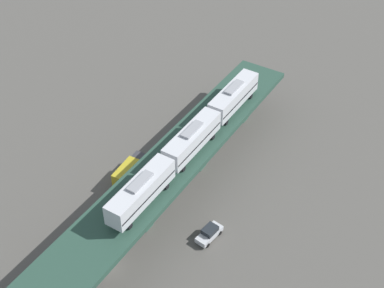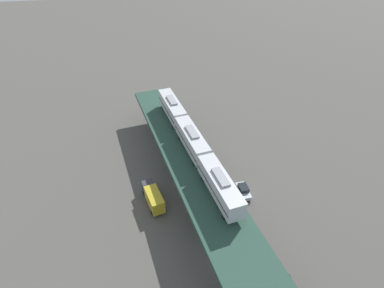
{
  "view_description": "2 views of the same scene",
  "coord_description": "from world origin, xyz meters",
  "views": [
    {
      "loc": [
        -37.48,
        26.05,
        60.03
      ],
      "look_at": [
        1.5,
        -19.21,
        8.65
      ],
      "focal_mm": 50.0,
      "sensor_mm": 36.0,
      "label": 1
    },
    {
      "loc": [
        10.27,
        24.43,
        42.41
      ],
      "look_at": [
        1.5,
        -19.21,
        8.65
      ],
      "focal_mm": 28.0,
      "sensor_mm": 36.0,
      "label": 2
    }
  ],
  "objects": [
    {
      "name": "street_car_silver",
      "position": [
        -7.21,
        -12.9,
        0.94
      ],
      "size": [
        2.05,
        4.45,
        1.89
      ],
      "color": "#B7BABF",
      "rests_on": "ground"
    },
    {
      "name": "ground_plane",
      "position": [
        0.0,
        0.0,
        0.0
      ],
      "size": [
        400.0,
        400.0,
        0.0
      ],
      "primitive_type": "plane",
      "color": "#4C4944"
    },
    {
      "name": "subway_train",
      "position": [
        1.5,
        -19.21,
        9.69
      ],
      "size": [
        8.36,
        37.2,
        4.45
      ],
      "color": "silver",
      "rests_on": "elevated_viaduct"
    },
    {
      "name": "elevated_viaduct",
      "position": [
        0.02,
        -0.16,
        6.15
      ],
      "size": [
        22.12,
        92.22,
        7.15
      ],
      "color": "#244135",
      "rests_on": "ground"
    },
    {
      "name": "delivery_truck",
      "position": [
        9.83,
        -13.91,
        1.76
      ],
      "size": [
        3.79,
        7.52,
        3.2
      ],
      "color": "#333338",
      "rests_on": "ground"
    },
    {
      "name": "street_car_black",
      "position": [
        -6.97,
        6.06,
        0.94
      ],
      "size": [
        2.13,
        4.49,
        1.89
      ],
      "color": "black",
      "rests_on": "ground"
    }
  ]
}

